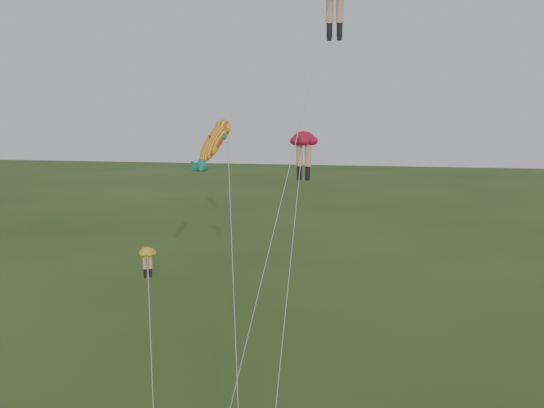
# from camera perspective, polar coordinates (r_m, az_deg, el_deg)

# --- Properties ---
(legs_kite_red_mid) EXTENTS (1.65, 8.76, 14.64)m
(legs_kite_red_mid) POSITION_cam_1_polar(r_m,az_deg,el_deg) (31.07, 2.97, 5.46)
(legs_kite_red_mid) COLOR #B81231
(legs_kite_red_mid) RESTS_ON ground
(legs_kite_yellow) EXTENTS (1.95, 3.61, 9.60)m
(legs_kite_yellow) POSITION_cam_1_polar(r_m,az_deg,el_deg) (27.86, -11.61, -6.01)
(legs_kite_yellow) COLOR yellow
(legs_kite_yellow) RESTS_ON ground
(fish_kite) EXTENTS (3.96, 8.56, 15.50)m
(fish_kite) POSITION_cam_1_polar(r_m,az_deg,el_deg) (31.02, -5.43, 5.77)
(fish_kite) COLOR yellow
(fish_kite) RESTS_ON ground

